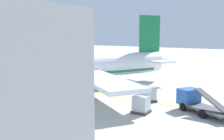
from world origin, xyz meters
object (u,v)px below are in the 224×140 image
at_px(airliner_foreground, 66,68).
at_px(cargo_container_mid, 141,104).
at_px(cargo_container_near, 149,94).
at_px(crew_marshaller, 80,98).
at_px(airliner_mid_apron, 16,52).
at_px(crew_loader_left, 9,89).
at_px(service_truck_baggage, 196,102).
at_px(crew_loader_right, 22,96).
at_px(service_truck_fuel, 30,104).

height_order(airliner_foreground, cargo_container_mid, airliner_foreground).
relative_size(cargo_container_near, crew_marshaller, 1.28).
bearing_deg(cargo_container_near, airliner_mid_apron, 69.97).
bearing_deg(crew_marshaller, airliner_foreground, 53.03).
bearing_deg(crew_loader_left, service_truck_baggage, -73.87).
distance_m(cargo_container_near, crew_loader_right, 16.10).
bearing_deg(crew_loader_left, crew_marshaller, -83.62).
bearing_deg(service_truck_fuel, airliner_mid_apron, 55.05).
xyz_separation_m(cargo_container_near, crew_loader_left, (-8.05, 17.83, -0.04)).
xyz_separation_m(airliner_foreground, crew_marshaller, (-6.10, -8.10, -2.33)).
distance_m(service_truck_baggage, cargo_container_near, 6.46).
relative_size(airliner_mid_apron, service_truck_fuel, 5.27).
distance_m(airliner_foreground, airliner_mid_apron, 45.03).
bearing_deg(service_truck_fuel, airliner_foreground, 29.01).
height_order(airliner_mid_apron, service_truck_baggage, airliner_mid_apron).
relative_size(airliner_mid_apron, cargo_container_near, 14.84).
distance_m(service_truck_baggage, crew_marshaller, 13.39).
height_order(airliner_mid_apron, cargo_container_mid, airliner_mid_apron).
distance_m(airliner_mid_apron, crew_loader_left, 45.69).
height_order(airliner_foreground, crew_loader_left, airliner_foreground).
bearing_deg(cargo_container_near, cargo_container_mid, -162.93).
height_order(cargo_container_near, crew_marshaller, cargo_container_near).
bearing_deg(service_truck_baggage, airliner_foreground, 88.74).
distance_m(airliner_mid_apron, cargo_container_mid, 60.81).
xyz_separation_m(cargo_container_mid, crew_loader_right, (-4.89, 14.28, 0.02)).
xyz_separation_m(crew_marshaller, crew_loader_right, (-3.10, 7.00, -0.07)).
bearing_deg(crew_marshaller, service_truck_fuel, 170.87).
height_order(service_truck_baggage, cargo_container_near, service_truck_baggage).
xyz_separation_m(airliner_mid_apron, crew_loader_right, (-29.51, -41.29, -2.08)).
bearing_deg(airliner_mid_apron, cargo_container_mid, -113.90).
height_order(crew_loader_left, crew_loader_right, crew_loader_right).
relative_size(cargo_container_near, crew_loader_right, 1.36).
distance_m(airliner_mid_apron, service_truck_fuel, 57.64).
distance_m(airliner_foreground, crew_loader_left, 8.78).
xyz_separation_m(service_truck_baggage, crew_loader_left, (-7.00, 24.20, -0.20)).
relative_size(airliner_foreground, cargo_container_near, 17.04).
height_order(airliner_foreground, service_truck_baggage, airliner_foreground).
height_order(service_truck_baggage, crew_marshaller, service_truck_baggage).
height_order(airliner_mid_apron, cargo_container_near, airliner_mid_apron).
distance_m(cargo_container_near, cargo_container_mid, 5.13).
distance_m(crew_marshaller, crew_loader_right, 7.66).
distance_m(service_truck_fuel, cargo_container_mid, 11.84).
bearing_deg(service_truck_fuel, cargo_container_mid, -44.82).
bearing_deg(crew_marshaller, service_truck_baggage, -65.03).
bearing_deg(cargo_container_mid, airliner_foreground, 74.37).
distance_m(crew_marshaller, crew_loader_left, 12.14).
distance_m(airliner_foreground, service_truck_baggage, 20.36).
bearing_deg(service_truck_fuel, crew_loader_right, 59.52).
bearing_deg(service_truck_baggage, crew_marshaller, 114.97).
distance_m(airliner_mid_apron, cargo_container_near, 57.57).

